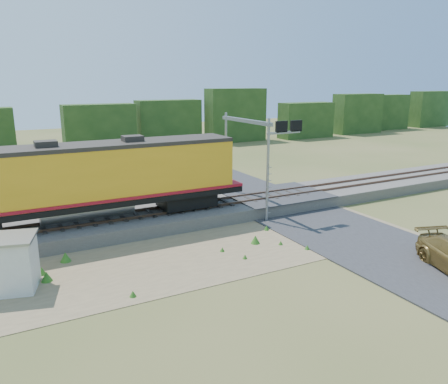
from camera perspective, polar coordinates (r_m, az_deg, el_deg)
ground at (r=24.00m, az=1.30°, el=-7.41°), size 140.00×140.00×0.00m
ballast at (r=28.95m, az=-4.52°, el=-2.77°), size 70.00×5.00×0.80m
rails at (r=28.82m, az=-4.53°, el=-1.85°), size 70.00×1.54×0.16m
dirt_shoulder at (r=23.57m, az=-3.59°, el=-7.81°), size 26.00×8.00×0.03m
road at (r=28.39m, az=13.01°, el=-4.11°), size 7.00×66.00×0.86m
tree_line_north at (r=58.75m, az=-17.30°, el=8.00°), size 130.00×3.00×6.50m
weed_clumps at (r=22.71m, az=-6.65°, el=-8.81°), size 15.00×6.20×0.56m
locomotive at (r=26.34m, az=-18.26°, el=1.62°), size 19.32×2.95×4.98m
shed at (r=21.19m, az=-25.96°, el=-8.37°), size 2.52×2.52×2.44m
signal_gantry at (r=29.48m, az=4.03°, el=6.76°), size 2.64×6.20×6.66m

